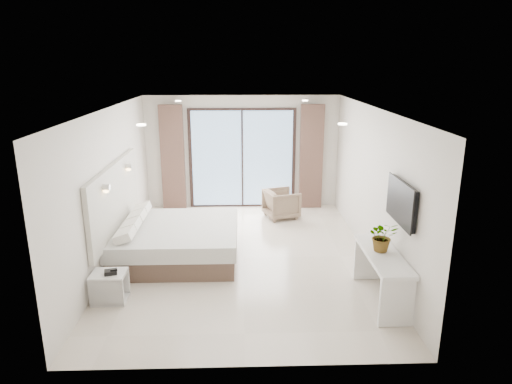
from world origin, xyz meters
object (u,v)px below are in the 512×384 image
Objects in this scene: nightstand at (110,287)px; console_desk at (382,266)px; bed at (176,241)px; armchair at (281,202)px.

console_desk is at bearing -1.69° from nightstand.
bed is at bearing 152.90° from console_desk.
nightstand is (-0.78, -1.55, -0.09)m from bed.
bed is 4.36× the size of nightstand.
nightstand is 0.70× the size of armchair.
bed is 3.05× the size of armchair.
armchair is at bearing 52.16° from nightstand.
console_desk is (3.26, -1.67, 0.24)m from bed.
armchair is (-1.16, 3.83, -0.20)m from console_desk.
console_desk reaches higher than nightstand.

